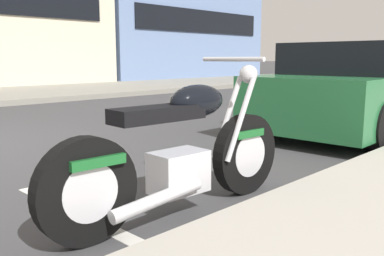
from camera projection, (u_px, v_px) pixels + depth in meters
The scene contains 4 objects.
sidewalk_far_curb at pixel (205, 82), 18.28m from camera, with size 120.00×5.00×0.14m, color gray.
parking_stall_stripe at pixel (95, 222), 2.89m from camera, with size 0.12×2.20×0.01m, color silver.
parked_motorcycle at pixel (181, 155), 3.00m from camera, with size 2.13×0.62×1.13m.
parked_car_far_down_curb at pixel (358, 90), 6.47m from camera, with size 4.13×1.89×1.34m.
Camera 1 is at (-1.49, -5.88, 1.12)m, focal length 39.26 mm.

